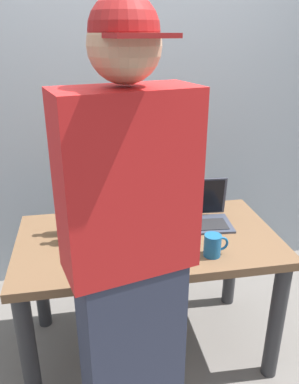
{
  "coord_description": "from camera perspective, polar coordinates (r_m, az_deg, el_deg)",
  "views": [
    {
      "loc": [
        -0.3,
        -1.7,
        1.71
      ],
      "look_at": [
        0.01,
        0.0,
        0.99
      ],
      "focal_mm": 35.73,
      "sensor_mm": 36.0,
      "label": 1
    }
  ],
  "objects": [
    {
      "name": "ground_plane",
      "position": [
        2.43,
        -0.19,
        -21.96
      ],
      "size": [
        8.0,
        8.0,
        0.0
      ],
      "primitive_type": "plane",
      "color": "slate",
      "rests_on": "ground"
    },
    {
      "name": "desk",
      "position": [
        2.05,
        -0.22,
        -9.83
      ],
      "size": [
        1.34,
        0.73,
        0.74
      ],
      "color": "brown",
      "rests_on": "ground"
    },
    {
      "name": "laptop",
      "position": [
        2.13,
        7.22,
        -3.13
      ],
      "size": [
        0.36,
        0.27,
        0.23
      ],
      "color": "#383D4C",
      "rests_on": "desk"
    },
    {
      "name": "beer_bottle_green",
      "position": [
        1.92,
        -11.18,
        -4.37
      ],
      "size": [
        0.07,
        0.07,
        0.3
      ],
      "color": "#1E5123",
      "rests_on": "desk"
    },
    {
      "name": "beer_bottle_amber",
      "position": [
        2.01,
        -12.66,
        -3.36
      ],
      "size": [
        0.07,
        0.07,
        0.29
      ],
      "color": "brown",
      "rests_on": "desk"
    },
    {
      "name": "person_figure",
      "position": [
        1.35,
        -2.94,
        -12.7
      ],
      "size": [
        0.46,
        0.34,
        1.81
      ],
      "color": "#2D3347",
      "rests_on": "ground"
    },
    {
      "name": "coffee_mug",
      "position": [
        1.83,
        9.48,
        -7.85
      ],
      "size": [
        0.12,
        0.08,
        0.11
      ],
      "color": "#19598C",
      "rests_on": "desk"
    },
    {
      "name": "back_wall",
      "position": [
        2.63,
        -3.68,
        13.68
      ],
      "size": [
        6.0,
        0.1,
        2.6
      ],
      "primitive_type": "cube",
      "color": "#99A3AD",
      "rests_on": "ground"
    }
  ]
}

